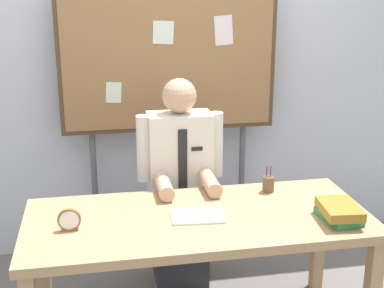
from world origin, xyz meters
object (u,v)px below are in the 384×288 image
Objects in this scene: bulletin_board at (169,63)px; open_notebook at (197,216)px; person at (180,192)px; book_stack at (339,212)px; desk_clock at (69,221)px; desk at (198,230)px; pen_holder at (268,184)px.

bulletin_board reaches higher than open_notebook.
book_stack is (0.72, -0.79, 0.15)m from person.
book_stack is at bearing -5.95° from desk_clock.
desk is at bearing 164.81° from book_stack.
desk_clock reaches higher than open_notebook.
bulletin_board reaches higher than book_stack.
desk is 0.95× the size of bulletin_board.
desk_clock is 1.20m from pen_holder.
person is 11.79× the size of desk_clock.
pen_holder is (0.48, 0.26, 0.13)m from desk.
bulletin_board is 16.55× the size of desk_clock.
book_stack reaches higher than open_notebook.
book_stack is at bearing -15.19° from desk.
person is at bearing 144.93° from pen_holder.
pen_holder is (0.48, -0.34, 0.15)m from person.
bulletin_board is (0.00, 0.43, 0.78)m from person.
desk is at bearing 4.21° from desk_clock.
book_stack is at bearing -59.62° from bulletin_board.
bulletin_board reaches higher than person.
open_notebook is 1.74× the size of pen_holder.
open_notebook is at bearing -90.51° from bulletin_board.
desk_clock is (-0.68, -0.65, 0.16)m from person.
person reaches higher than open_notebook.
person reaches higher than desk.
desk is at bearing -151.46° from pen_holder.
person is at bearing -90.01° from bulletin_board.
person is at bearing 43.76° from desk_clock.
bulletin_board is 1.42m from desk_clock.
desk is 15.69× the size of desk_clock.
desk is 0.56m from pen_holder.
person is 0.63m from open_notebook.
pen_holder is (-0.24, 0.46, -0.00)m from book_stack.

